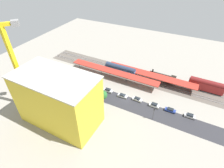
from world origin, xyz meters
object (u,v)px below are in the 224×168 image
(box_truck_2, at_px, (62,92))
(parked_car_6, at_px, (94,86))
(parked_car_0, at_px, (190,116))
(street_tree_2, at_px, (103,95))
(traffic_light, at_px, (154,112))
(platform_canopy_far, at_px, (150,75))
(construction_building, at_px, (59,100))
(platform_canopy_near, at_px, (114,72))
(box_truck_1, at_px, (85,100))
(tower_crane, at_px, (8,63))
(parked_car_1, at_px, (170,110))
(box_truck_0, at_px, (93,102))
(freight_coach_far, at_px, (120,70))
(street_tree_0, at_px, (73,86))
(parked_car_3, at_px, (137,99))
(locomotive, at_px, (164,77))
(passenger_coach, at_px, (206,85))
(street_tree_1, at_px, (65,84))
(parked_car_5, at_px, (108,90))
(parked_car_4, at_px, (123,96))
(parked_car_2, at_px, (154,105))

(box_truck_2, bearing_deg, parked_car_6, -132.21)
(parked_car_6, height_order, box_truck_2, box_truck_2)
(parked_car_0, bearing_deg, street_tree_2, 12.39)
(traffic_light, bearing_deg, street_tree_2, 0.10)
(platform_canopy_far, bearing_deg, construction_building, 60.64)
(platform_canopy_near, height_order, box_truck_2, platform_canopy_near)
(construction_building, xyz_separation_m, traffic_light, (-33.33, -16.27, -6.40))
(box_truck_1, bearing_deg, tower_crane, 31.25)
(parked_car_1, distance_m, box_truck_0, 34.02)
(freight_coach_far, bearing_deg, street_tree_2, 95.93)
(street_tree_0, bearing_deg, platform_canopy_near, -117.71)
(parked_car_3, height_order, traffic_light, traffic_light)
(box_truck_0, bearing_deg, parked_car_6, -60.35)
(tower_crane, xyz_separation_m, box_truck_2, (-9.85, -13.81, -20.70))
(platform_canopy_near, distance_m, locomotive, 26.97)
(passenger_coach, distance_m, parked_car_3, 35.22)
(construction_building, xyz_separation_m, street_tree_0, (4.91, -14.93, -5.36))
(box_truck_0, bearing_deg, street_tree_1, -8.59)
(parked_car_5, distance_m, parked_car_6, 7.99)
(platform_canopy_far, relative_size, box_truck_2, 4.91)
(parked_car_4, relative_size, box_truck_2, 0.48)
(parked_car_6, bearing_deg, street_tree_0, 58.99)
(parked_car_3, height_order, parked_car_5, parked_car_5)
(parked_car_1, height_order, parked_car_3, parked_car_1)
(parked_car_1, bearing_deg, parked_car_3, -1.14)
(platform_canopy_near, bearing_deg, parked_car_6, 65.02)
(box_truck_1, bearing_deg, parked_car_2, -158.28)
(parked_car_5, bearing_deg, passenger_coach, -152.54)
(street_tree_1, bearing_deg, parked_car_4, -164.22)
(box_truck_1, bearing_deg, passenger_coach, -144.92)
(street_tree_0, bearing_deg, freight_coach_far, -115.37)
(construction_building, bearing_deg, locomotive, -122.10)
(tower_crane, relative_size, box_truck_0, 4.13)
(traffic_light, bearing_deg, passenger_coach, -120.83)
(platform_canopy_near, height_order, box_truck_1, platform_canopy_near)
(platform_canopy_far, bearing_deg, parked_car_2, 113.21)
(parked_car_2, xyz_separation_m, tower_crane, (51.90, 25.45, 21.62))
(parked_car_1, relative_size, street_tree_2, 0.69)
(locomotive, height_order, street_tree_2, street_tree_2)
(parked_car_5, bearing_deg, parked_car_3, -178.67)
(street_tree_0, bearing_deg, tower_crane, 47.57)
(parked_car_3, distance_m, parked_car_6, 23.12)
(parked_car_1, bearing_deg, parked_car_0, -178.52)
(locomotive, bearing_deg, parked_car_1, 110.47)
(freight_coach_far, relative_size, construction_building, 0.59)
(parked_car_4, relative_size, street_tree_1, 0.75)
(parked_car_4, relative_size, traffic_light, 0.75)
(construction_building, height_order, box_truck_2, construction_building)
(passenger_coach, bearing_deg, locomotive, 0.01)
(parked_car_2, relative_size, construction_building, 0.15)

